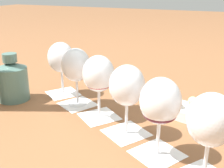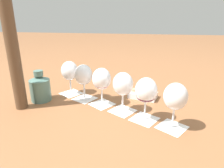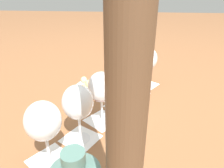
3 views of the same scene
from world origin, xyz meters
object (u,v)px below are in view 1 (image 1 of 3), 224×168
(wine_glass_2, at_px, (99,76))
(wine_glass_3, at_px, (127,88))
(wine_glass_5, at_px, (211,123))
(wine_glass_0, at_px, (61,59))
(ceramic_vase, at_px, (12,80))
(snack_dish, at_px, (176,107))
(wine_glass_1, at_px, (76,67))
(wine_glass_4, at_px, (160,104))

(wine_glass_2, relative_size, wine_glass_3, 1.00)
(wine_glass_3, relative_size, wine_glass_5, 1.00)
(wine_glass_2, height_order, wine_glass_3, same)
(wine_glass_0, bearing_deg, wine_glass_2, -29.05)
(wine_glass_0, xyz_separation_m, ceramic_vase, (-0.13, -0.12, -0.06))
(wine_glass_0, distance_m, wine_glass_3, 0.38)
(ceramic_vase, xyz_separation_m, snack_dish, (0.56, 0.12, -0.05))
(wine_glass_0, height_order, wine_glass_5, same)
(ceramic_vase, bearing_deg, wine_glass_3, -7.36)
(wine_glass_2, height_order, ceramic_vase, wine_glass_2)
(wine_glass_0, distance_m, ceramic_vase, 0.19)
(wine_glass_3, xyz_separation_m, wine_glass_5, (0.23, -0.12, -0.00))
(wine_glass_0, height_order, wine_glass_2, same)
(wine_glass_1, relative_size, wine_glass_4, 1.00)
(wine_glass_2, distance_m, wine_glass_3, 0.13)
(wine_glass_1, bearing_deg, wine_glass_2, -26.13)
(wine_glass_1, relative_size, ceramic_vase, 1.15)
(wine_glass_2, height_order, wine_glass_4, same)
(wine_glass_2, distance_m, wine_glass_5, 0.38)
(wine_glass_5, height_order, ceramic_vase, wine_glass_5)
(wine_glass_1, xyz_separation_m, wine_glass_4, (0.34, -0.18, 0.00))
(wine_glass_2, xyz_separation_m, ceramic_vase, (-0.35, -0.00, -0.06))
(wine_glass_0, bearing_deg, wine_glass_4, -29.19)
(wine_glass_1, height_order, wine_glass_4, same)
(wine_glass_1, distance_m, snack_dish, 0.35)
(wine_glass_3, height_order, wine_glass_5, same)
(wine_glass_0, xyz_separation_m, wine_glass_1, (0.10, -0.07, 0.00))
(wine_glass_0, bearing_deg, wine_glass_5, -28.13)
(ceramic_vase, bearing_deg, wine_glass_5, -14.44)
(wine_glass_0, height_order, wine_glass_4, same)
(wine_glass_4, height_order, ceramic_vase, wine_glass_4)
(wine_glass_4, distance_m, snack_dish, 0.27)
(wine_glass_5, relative_size, snack_dish, 1.14)
(wine_glass_1, bearing_deg, snack_dish, 11.76)
(snack_dish, bearing_deg, wine_glass_3, -118.11)
(wine_glass_0, relative_size, wine_glass_1, 1.00)
(wine_glass_4, height_order, snack_dish, wine_glass_4)
(wine_glass_4, bearing_deg, wine_glass_1, 151.71)
(wine_glass_2, bearing_deg, wine_glass_0, 150.95)
(wine_glass_3, distance_m, ceramic_vase, 0.47)
(wine_glass_2, xyz_separation_m, wine_glass_4, (0.22, -0.13, 0.00))
(wine_glass_5, height_order, snack_dish, wine_glass_5)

